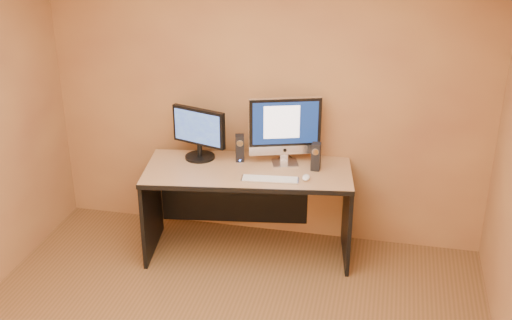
{
  "coord_description": "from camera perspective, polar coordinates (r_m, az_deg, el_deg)",
  "views": [
    {
      "loc": [
        1.09,
        -3.35,
        3.12
      ],
      "look_at": [
        0.03,
        1.46,
        0.96
      ],
      "focal_mm": 45.0,
      "sensor_mm": 36.0,
      "label": 1
    }
  ],
  "objects": [
    {
      "name": "walls",
      "position": [
        3.97,
        -4.96,
        -3.74
      ],
      "size": [
        4.0,
        4.0,
        2.6
      ],
      "primitive_type": null,
      "color": "#AB7C45",
      "rests_on": "ground"
    },
    {
      "name": "desk",
      "position": [
        5.73,
        -0.69,
        -4.57
      ],
      "size": [
        1.88,
        1.03,
        0.82
      ],
      "primitive_type": null,
      "rotation": [
        0.0,
        0.0,
        0.15
      ],
      "color": "tan",
      "rests_on": "ground"
    },
    {
      "name": "imac",
      "position": [
        5.54,
        2.64,
        2.56
      ],
      "size": [
        0.68,
        0.42,
        0.61
      ],
      "primitive_type": null,
      "rotation": [
        0.0,
        0.0,
        0.31
      ],
      "color": "silver",
      "rests_on": "desk"
    },
    {
      "name": "second_monitor",
      "position": [
        5.7,
        -5.08,
        2.34
      ],
      "size": [
        0.59,
        0.42,
        0.47
      ],
      "primitive_type": null,
      "rotation": [
        0.0,
        0.0,
        -0.31
      ],
      "color": "black",
      "rests_on": "desk"
    },
    {
      "name": "speaker_left",
      "position": [
        5.66,
        -1.45,
        1.08
      ],
      "size": [
        0.09,
        0.1,
        0.24
      ],
      "primitive_type": null,
      "rotation": [
        0.0,
        0.0,
        0.27
      ],
      "color": "black",
      "rests_on": "desk"
    },
    {
      "name": "speaker_right",
      "position": [
        5.51,
        5.35,
        0.3
      ],
      "size": [
        0.08,
        0.08,
        0.24
      ],
      "primitive_type": null,
      "rotation": [
        0.0,
        0.0,
        -0.03
      ],
      "color": "black",
      "rests_on": "desk"
    },
    {
      "name": "keyboard",
      "position": [
        5.33,
        1.25,
        -1.72
      ],
      "size": [
        0.49,
        0.18,
        0.02
      ],
      "primitive_type": "cube",
      "rotation": [
        0.0,
        0.0,
        0.11
      ],
      "color": "silver",
      "rests_on": "desk"
    },
    {
      "name": "mouse",
      "position": [
        5.36,
        4.47,
        -1.55
      ],
      "size": [
        0.06,
        0.11,
        0.04
      ],
      "primitive_type": "ellipsoid",
      "rotation": [
        0.0,
        0.0,
        0.0
      ],
      "color": "white",
      "rests_on": "desk"
    },
    {
      "name": "cable_a",
      "position": [
        5.77,
        3.17,
        0.2
      ],
      "size": [
        0.14,
        0.21,
        0.01
      ],
      "primitive_type": "cylinder",
      "rotation": [
        1.57,
        0.0,
        0.59
      ],
      "color": "black",
      "rests_on": "desk"
    },
    {
      "name": "cable_b",
      "position": [
        5.8,
        2.22,
        0.37
      ],
      "size": [
        0.03,
        0.2,
        0.01
      ],
      "primitive_type": "cylinder",
      "rotation": [
        1.57,
        0.0,
        -0.12
      ],
      "color": "black",
      "rests_on": "desk"
    }
  ]
}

